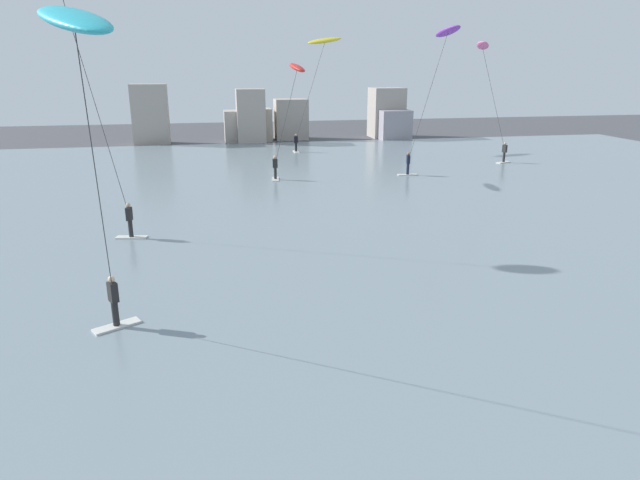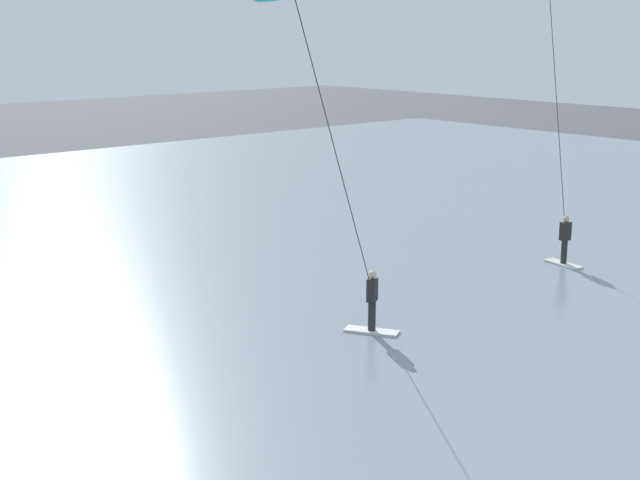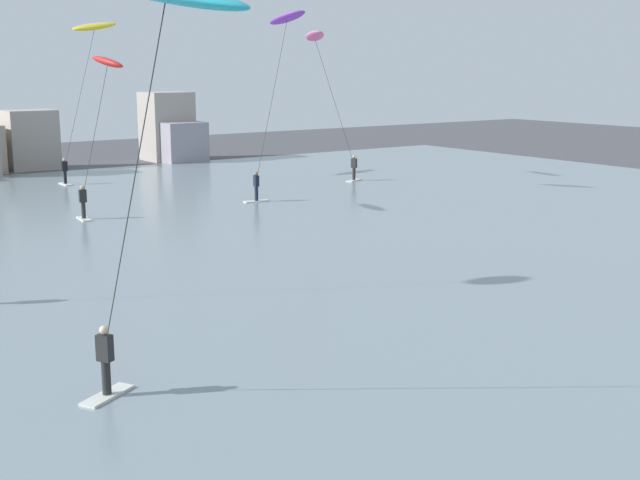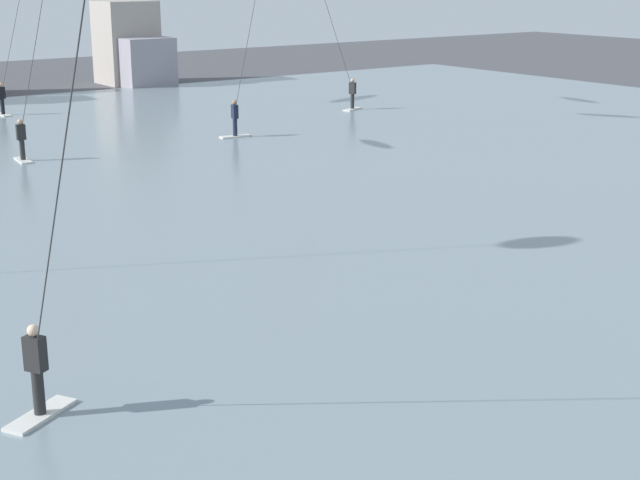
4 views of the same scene
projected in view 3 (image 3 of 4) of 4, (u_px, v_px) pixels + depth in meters
The scene contains 7 objects.
water_bay at pixel (85, 251), 33.88m from camera, with size 84.00×52.00×0.10m, color gray.
far_shore_buildings at pixel (25, 139), 59.40m from camera, with size 28.63×5.19×5.90m.
kitesurfer_cyan at pixel (160, 28), 15.31m from camera, with size 2.65×5.26×9.06m.
kitesurfer_red at pixel (104, 80), 40.07m from camera, with size 2.52×2.84×7.92m.
kitesurfer_yellow at pixel (92, 38), 53.12m from camera, with size 5.05×3.37×10.19m.
kitesurfer_pink at pixel (319, 51), 52.93m from camera, with size 3.42×4.00×9.57m.
kitesurfer_purple at pixel (283, 41), 46.40m from camera, with size 4.45×3.03×10.41m.
Camera 3 is at (-11.43, -1.72, 7.35)m, focal length 47.32 mm.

